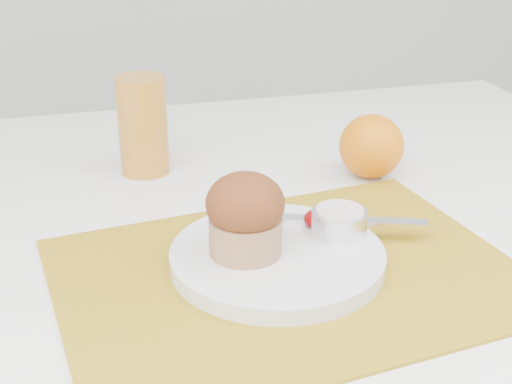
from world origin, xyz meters
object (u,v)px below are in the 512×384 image
object	(u,v)px
juice_glass	(143,125)
muffin	(245,215)
plate	(277,257)
orange	(371,146)

from	to	relation	value
juice_glass	muffin	world-z (taller)	juice_glass
plate	juice_glass	bearing A→B (deg)	107.89
plate	orange	xyz separation A→B (m)	(0.19, 0.20, 0.03)
orange	juice_glass	xyz separation A→B (m)	(-0.28, 0.10, 0.02)
juice_glass	muffin	distance (m)	0.29
orange	muffin	bearing A→B (deg)	-138.71
plate	muffin	distance (m)	0.06
orange	juice_glass	bearing A→B (deg)	161.23
plate	juice_glass	xyz separation A→B (m)	(-0.09, 0.29, 0.05)
plate	orange	size ratio (longest dim) A/B	2.58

